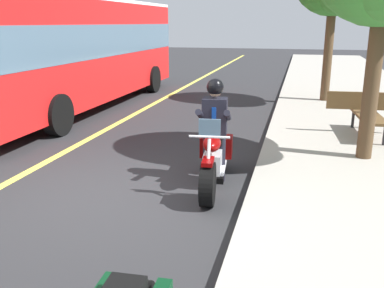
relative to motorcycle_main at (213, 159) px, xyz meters
name	(u,v)px	position (x,y,z in m)	size (l,w,h in m)	color
ground_plane	(115,197)	(0.91, -1.37, -0.45)	(80.00, 80.00, 0.00)	#28282B
lane_center_stripe	(3,185)	(0.91, -3.37, -0.45)	(60.00, 0.16, 0.01)	#E5DB4C
motorcycle_main	(213,159)	(0.00, 0.00, 0.00)	(2.22, 0.74, 1.26)	black
rider_main	(215,121)	(-0.19, -0.02, 0.58)	(0.66, 0.60, 1.74)	black
bus_far	(76,47)	(-5.47, -5.41, 1.42)	(11.05, 2.70, 3.30)	red
bench_sidewalk	(368,110)	(-3.52, 2.83, 0.26)	(1.83, 1.80, 0.95)	brown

